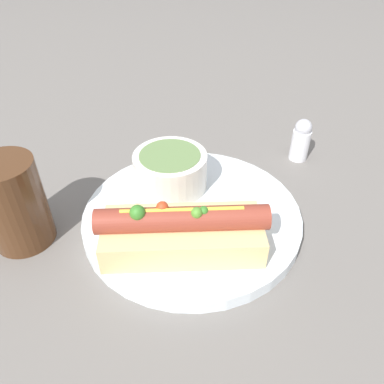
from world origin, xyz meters
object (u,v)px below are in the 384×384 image
object	(u,v)px
hot_dog	(182,231)
soup_bowl	(170,169)
spoon	(171,186)
salt_shaker	(301,140)
drinking_glass	(14,204)

from	to	relation	value
hot_dog	soup_bowl	world-z (taller)	hot_dog
hot_dog	soup_bowl	size ratio (longest dim) A/B	1.95
spoon	salt_shaker	bearing A→B (deg)	-9.24
hot_dog	spoon	bearing A→B (deg)	97.18
spoon	drinking_glass	world-z (taller)	drinking_glass
drinking_glass	soup_bowl	bearing A→B (deg)	44.67
hot_dog	drinking_glass	distance (m)	0.20
salt_shaker	soup_bowl	bearing A→B (deg)	-135.37
drinking_glass	hot_dog	bearing A→B (deg)	10.21
spoon	salt_shaker	world-z (taller)	salt_shaker
soup_bowl	salt_shaker	distance (m)	0.22
spoon	soup_bowl	bearing A→B (deg)	52.80
hot_dog	salt_shaker	distance (m)	0.28
salt_shaker	drinking_glass	bearing A→B (deg)	-135.35
soup_bowl	spoon	xyz separation A→B (m)	(0.00, -0.01, -0.02)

